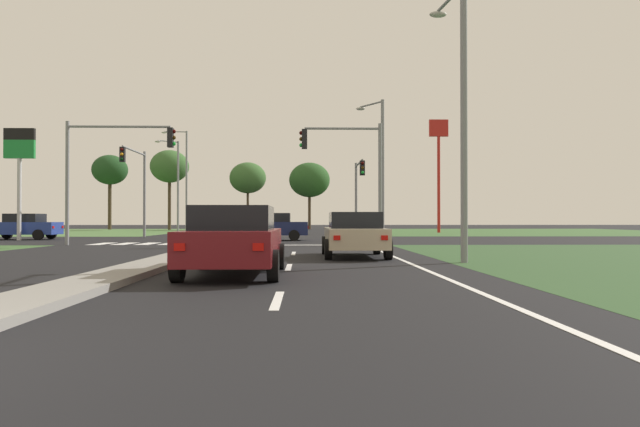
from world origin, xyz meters
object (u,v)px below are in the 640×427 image
traffic_signal_near_right (352,162)px  street_lamp_near (461,104)px  street_lamp_fourth (184,176)px  treeline_fourth (309,180)px  traffic_signal_far_right (358,184)px  treeline_near (110,170)px  car_blue_near (23,226)px  street_lamp_third (176,181)px  car_white_second (229,225)px  car_teal_fourth (240,225)px  street_lamp_second (380,161)px  pedestrian_at_median (250,219)px  car_beige_fifth (354,234)px  traffic_signal_far_left (137,176)px  fastfood_pole_sign (439,150)px  treeline_second (170,167)px  treeline_third (248,178)px  traffic_signal_near_left (106,159)px  fuel_price_totem (19,158)px  car_maroon_third (234,240)px  car_navy_sixth (271,227)px

traffic_signal_near_right → street_lamp_near: street_lamp_near is taller
street_lamp_fourth → treeline_fourth: 18.56m
traffic_signal_far_right → treeline_near: 43.69m
car_blue_near → street_lamp_third: bearing=-13.9°
car_white_second → traffic_signal_far_right: 12.75m
street_lamp_near → car_teal_fourth: bearing=105.7°
street_lamp_second → car_teal_fourth: bearing=116.7°
pedestrian_at_median → traffic_signal_near_right: bearing=131.9°
car_white_second → car_beige_fifth: size_ratio=1.02×
traffic_signal_far_left → treeline_near: bearing=111.6°
car_teal_fourth → fastfood_pole_sign: bearing=177.7°
treeline_second → treeline_third: treeline_second is taller
car_beige_fifth → street_lamp_second: 15.43m
fastfood_pole_sign → treeline_near: size_ratio=1.15×
street_lamp_third → traffic_signal_near_left: bearing=-84.0°
traffic_signal_far_left → treeline_second: size_ratio=0.63×
car_teal_fourth → traffic_signal_near_right: 28.22m
traffic_signal_near_left → treeline_third: treeline_third is taller
fuel_price_totem → traffic_signal_near_right: bearing=-18.7°
car_beige_fifth → treeline_third: treeline_third is taller
traffic_signal_far_left → traffic_signal_near_right: (13.81, -11.36, -0.18)m
traffic_signal_near_left → treeline_third: (2.63, 41.73, 2.17)m
traffic_signal_far_left → treeline_second: treeline_second is taller
car_white_second → street_lamp_fourth: street_lamp_fourth is taller
car_beige_fifth → treeline_fourth: (-1.08, 53.91, 5.54)m
car_white_second → treeline_fourth: size_ratio=0.52×
car_white_second → fuel_price_totem: (-10.83, -12.30, 4.14)m
street_lamp_third → fastfood_pole_sign: (25.25, -1.72, 2.92)m
traffic_signal_near_right → pedestrian_at_median: size_ratio=3.27×
traffic_signal_near_left → treeline_fourth: bearing=77.2°
street_lamp_second → treeline_near: (-29.06, 38.88, 2.78)m
treeline_second → traffic_signal_near_right: bearing=-65.8°
treeline_second → street_lamp_near: bearing=-68.5°
car_beige_fifth → traffic_signal_far_right: traffic_signal_far_right is taller
car_maroon_third → car_navy_sixth: (-0.45, 21.17, 0.04)m
pedestrian_at_median → fastfood_pole_sign: (16.82, 11.08, 6.65)m
street_lamp_near → street_lamp_second: 17.04m
pedestrian_at_median → treeline_fourth: treeline_fourth is taller
car_navy_sixth → traffic_signal_near_right: (4.30, -5.96, 3.22)m
traffic_signal_near_left → treeline_fourth: size_ratio=0.70×
street_lamp_near → fuel_price_totem: bearing=140.1°
street_lamp_near → treeline_second: size_ratio=0.83×
traffic_signal_far_left → treeline_third: treeline_third is taller
car_beige_fifth → traffic_signal_far_left: (-13.14, 20.45, 3.47)m
car_beige_fifth → street_lamp_second: bearing=79.2°
traffic_signal_near_right → treeline_near: treeline_near is taller
car_maroon_third → traffic_signal_far_left: bearing=110.5°
car_teal_fourth → treeline_second: treeline_second is taller
car_beige_fifth → treeline_near: bearing=116.1°
fastfood_pole_sign → fuel_price_totem: fastfood_pole_sign is taller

